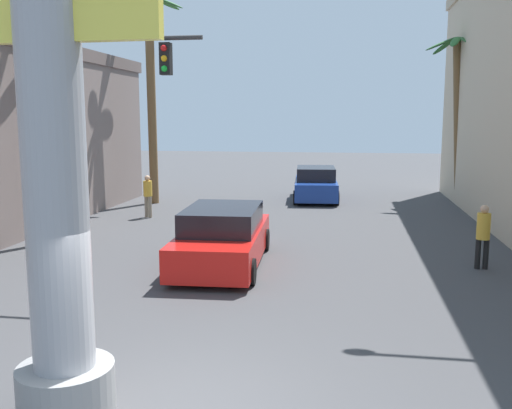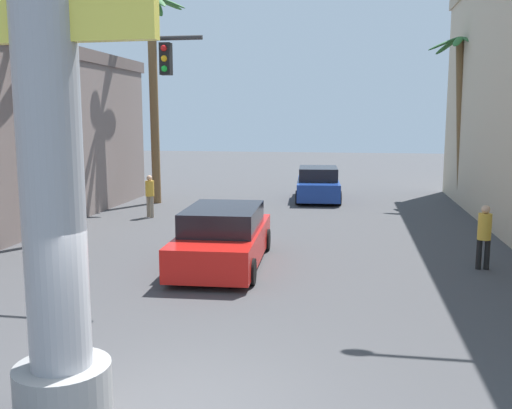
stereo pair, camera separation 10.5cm
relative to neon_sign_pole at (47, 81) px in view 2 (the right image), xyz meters
The scene contains 10 objects.
ground_plane 11.29m from the neon_sign_pole, 81.70° to the left, with size 93.57×93.57×0.00m, color #424244.
neon_sign_pole is the anchor object (origin of this frame).
traffic_light_mast 6.90m from the neon_sign_pole, 119.89° to the left, with size 5.68×0.32×5.74m.
car_lead 8.74m from the neon_sign_pole, 87.38° to the left, with size 2.33×5.16×1.56m.
car_far 20.89m from the neon_sign_pole, 83.99° to the left, with size 2.31×4.73×1.56m.
palm_tree_far_left 18.94m from the neon_sign_pole, 105.55° to the left, with size 2.93×2.91×9.20m.
palm_tree_far_right 22.18m from the neon_sign_pole, 67.63° to the left, with size 2.88×2.65×7.47m.
palm_tree_mid_left 11.39m from the neon_sign_pole, 118.34° to the left, with size 3.36×3.00×7.30m.
pedestrian_mid_right 11.65m from the neon_sign_pole, 50.44° to the left, with size 0.34×0.34×1.69m.
pedestrian_far_left 15.49m from the neon_sign_pole, 105.61° to the left, with size 0.45×0.45×1.66m.
Camera 2 is at (2.16, -6.85, 3.92)m, focal length 40.00 mm.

